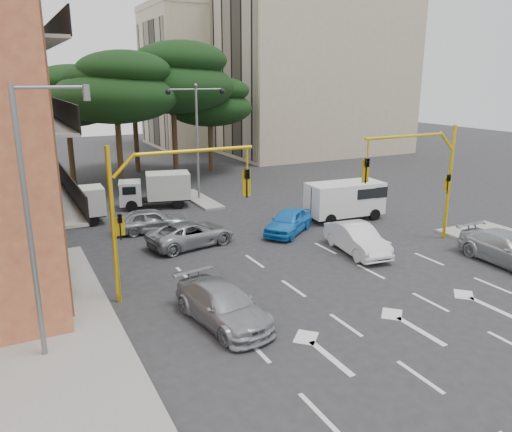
% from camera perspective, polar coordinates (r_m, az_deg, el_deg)
% --- Properties ---
extents(ground, '(120.00, 120.00, 0.00)m').
position_cam_1_polar(ground, '(21.65, 8.86, -7.21)').
color(ground, '#28282B').
rests_on(ground, ground).
extents(sidewalk_left, '(5.00, 26.00, 0.15)m').
position_cam_1_polar(sidewalk_left, '(14.59, -21.86, -20.07)').
color(sidewalk_left, gray).
rests_on(sidewalk_left, ground).
extents(median_strip, '(1.40, 6.00, 0.15)m').
position_cam_1_polar(median_strip, '(35.16, -6.51, 1.92)').
color(median_strip, gray).
rests_on(median_strip, ground).
extents(apartment_beige_near, '(20.20, 12.15, 18.70)m').
position_cam_1_polar(apartment_beige_near, '(57.66, 6.73, 16.51)').
color(apartment_beige_near, tan).
rests_on(apartment_beige_near, ground).
extents(apartment_beige_far, '(16.20, 12.15, 16.70)m').
position_cam_1_polar(apartment_beige_far, '(64.99, -4.78, 15.56)').
color(apartment_beige_far, tan).
rests_on(apartment_beige_far, ground).
extents(pine_left_near, '(9.15, 9.15, 10.23)m').
position_cam_1_polar(pine_left_near, '(38.83, -15.72, 13.97)').
color(pine_left_near, '#382616').
rests_on(pine_left_near, ground).
extents(pine_center, '(9.98, 9.98, 11.16)m').
position_cam_1_polar(pine_center, '(42.05, -9.47, 15.35)').
color(pine_center, '#382616').
rests_on(pine_center, ground).
extents(pine_left_far, '(8.32, 8.32, 9.30)m').
position_cam_1_polar(pine_left_far, '(42.31, -20.87, 12.69)').
color(pine_left_far, '#382616').
rests_on(pine_left_far, ground).
extents(pine_right, '(7.49, 7.49, 8.37)m').
position_cam_1_polar(pine_right, '(45.35, -5.22, 12.87)').
color(pine_right, '#382616').
rests_on(pine_right, ground).
extents(pine_back, '(9.15, 9.15, 10.23)m').
position_cam_1_polar(pine_back, '(46.32, -13.83, 14.27)').
color(pine_back, '#382616').
rests_on(pine_back, ground).
extents(signal_mast_right, '(5.79, 0.37, 6.00)m').
position_cam_1_polar(signal_mast_right, '(26.37, 18.78, 5.08)').
color(signal_mast_right, gold).
rests_on(signal_mast_right, ground).
extents(signal_mast_left, '(5.79, 0.37, 6.00)m').
position_cam_1_polar(signal_mast_left, '(19.26, -10.95, 1.99)').
color(signal_mast_left, gold).
rests_on(signal_mast_left, ground).
extents(street_lamp_left, '(2.08, 0.20, 8.00)m').
position_cam_1_polar(street_lamp_left, '(15.47, -23.97, 0.78)').
color(street_lamp_left, slate).
rests_on(street_lamp_left, sidewalk_left).
extents(street_lamp_center, '(4.16, 0.36, 7.77)m').
position_cam_1_polar(street_lamp_center, '(34.31, -6.79, 10.64)').
color(street_lamp_center, slate).
rests_on(street_lamp_center, median_strip).
extents(car_white_hatch, '(2.06, 4.46, 1.42)m').
position_cam_1_polar(car_white_hatch, '(24.84, 11.46, -2.58)').
color(car_white_hatch, white).
rests_on(car_white_hatch, ground).
extents(car_blue_compact, '(4.13, 3.70, 1.36)m').
position_cam_1_polar(car_blue_compact, '(27.46, 3.73, -0.60)').
color(car_blue_compact, blue).
rests_on(car_blue_compact, ground).
extents(car_silver_wagon, '(2.51, 4.82, 1.33)m').
position_cam_1_polar(car_silver_wagon, '(17.68, -3.83, -10.09)').
color(car_silver_wagon, '#94959B').
rests_on(car_silver_wagon, ground).
extents(car_silver_cross_a, '(4.83, 2.88, 1.26)m').
position_cam_1_polar(car_silver_cross_a, '(25.60, -7.40, -2.03)').
color(car_silver_cross_a, '#95979C').
rests_on(car_silver_cross_a, ground).
extents(car_silver_cross_b, '(4.09, 2.07, 1.34)m').
position_cam_1_polar(car_silver_cross_b, '(28.24, -11.88, -0.48)').
color(car_silver_cross_b, '#979A9F').
rests_on(car_silver_cross_b, ground).
extents(car_silver_parked, '(2.22, 5.01, 1.43)m').
position_cam_1_polar(car_silver_parked, '(25.62, 26.96, -3.43)').
color(car_silver_parked, '#AAAEB3').
rests_on(car_silver_parked, ground).
extents(van_white, '(4.73, 2.44, 2.29)m').
position_cam_1_polar(van_white, '(30.56, 10.10, 1.76)').
color(van_white, white).
rests_on(van_white, ground).
extents(box_truck_a, '(4.45, 2.01, 2.16)m').
position_cam_1_polar(box_truck_a, '(30.71, -20.86, 0.91)').
color(box_truck_a, silver).
rests_on(box_truck_a, ground).
extents(box_truck_b, '(4.96, 2.97, 2.28)m').
position_cam_1_polar(box_truck_b, '(33.49, -11.42, 2.90)').
color(box_truck_b, silver).
rests_on(box_truck_b, ground).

